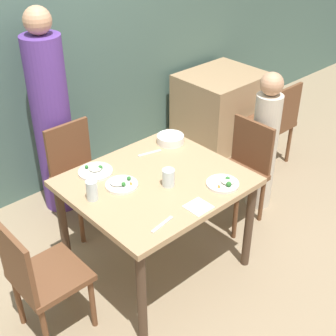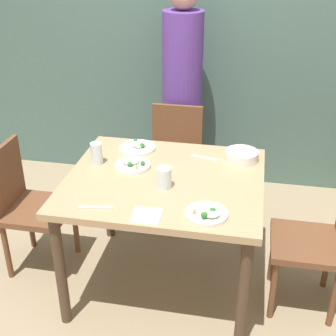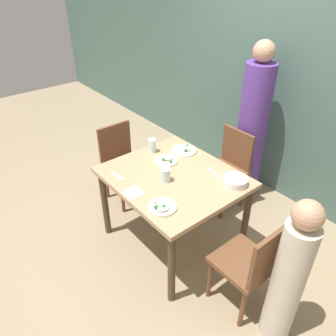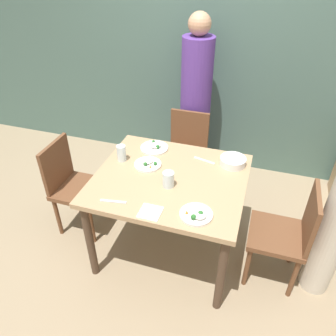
{
  "view_description": "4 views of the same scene",
  "coord_description": "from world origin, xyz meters",
  "views": [
    {
      "loc": [
        -1.67,
        -1.94,
        2.45
      ],
      "look_at": [
        0.04,
        -0.07,
        0.87
      ],
      "focal_mm": 50.0,
      "sensor_mm": 36.0,
      "label": 1
    },
    {
      "loc": [
        0.46,
        -2.26,
        2.03
      ],
      "look_at": [
        0.0,
        0.09,
        0.78
      ],
      "focal_mm": 50.0,
      "sensor_mm": 36.0,
      "label": 2
    },
    {
      "loc": [
        1.75,
        -1.48,
        2.32
      ],
      "look_at": [
        -0.03,
        -0.04,
        0.83
      ],
      "focal_mm": 35.0,
      "sensor_mm": 36.0,
      "label": 3
    },
    {
      "loc": [
        0.57,
        -1.84,
        2.2
      ],
      "look_at": [
        -0.03,
        0.05,
        0.8
      ],
      "focal_mm": 35.0,
      "sensor_mm": 36.0,
      "label": 4
    }
  ],
  "objects": [
    {
      "name": "chair_empty_left",
      "position": [
        -0.89,
        0.03,
        0.47
      ],
      "size": [
        0.4,
        0.4,
        0.85
      ],
      "rotation": [
        0.0,
        0.0,
        1.57
      ],
      "color": "brown",
      "rests_on": "ground_plane"
    },
    {
      "name": "chair_adult_spot",
      "position": [
        -0.09,
        0.82,
        0.47
      ],
      "size": [
        0.4,
        0.4,
        0.85
      ],
      "color": "brown",
      "rests_on": "ground_plane"
    },
    {
      "name": "plate_rice_child",
      "position": [
        -0.21,
        0.1,
        0.77
      ],
      "size": [
        0.21,
        0.21,
        0.05
      ],
      "color": "white",
      "rests_on": "dining_table"
    },
    {
      "name": "glass_water_short",
      "position": [
        0.02,
        -0.1,
        0.81
      ],
      "size": [
        0.08,
        0.08,
        0.12
      ],
      "color": "silver",
      "rests_on": "dining_table"
    },
    {
      "name": "bowl_curry",
      "position": [
        0.41,
        0.31,
        0.79
      ],
      "size": [
        0.2,
        0.2,
        0.06
      ],
      "color": "white",
      "rests_on": "dining_table"
    },
    {
      "name": "chair_child_spot",
      "position": [
        0.89,
        -0.01,
        0.47
      ],
      "size": [
        0.4,
        0.4,
        0.85
      ],
      "rotation": [
        0.0,
        0.0,
        -1.57
      ],
      "color": "brown",
      "rests_on": "ground_plane"
    },
    {
      "name": "glass_water_tall",
      "position": [
        -0.43,
        0.1,
        0.82
      ],
      "size": [
        0.07,
        0.07,
        0.13
      ],
      "color": "silver",
      "rests_on": "dining_table"
    },
    {
      "name": "ground_plane",
      "position": [
        0.0,
        0.0,
        0.0
      ],
      "size": [
        10.0,
        10.0,
        0.0
      ],
      "primitive_type": "plane",
      "color": "#998466"
    },
    {
      "name": "plate_rice_adult",
      "position": [
        -0.24,
        0.34,
        0.77
      ],
      "size": [
        0.23,
        0.23,
        0.05
      ],
      "color": "white",
      "rests_on": "dining_table"
    },
    {
      "name": "wall_back",
      "position": [
        0.0,
        1.47,
        1.35
      ],
      "size": [
        10.0,
        0.06,
        2.7
      ],
      "color": "#4C6B60",
      "rests_on": "ground_plane"
    },
    {
      "name": "spoon_steel",
      "position": [
        0.19,
        0.29,
        0.76
      ],
      "size": [
        0.18,
        0.06,
        0.01
      ],
      "color": "silver",
      "rests_on": "dining_table"
    },
    {
      "name": "dining_table",
      "position": [
        0.0,
        0.0,
        0.66
      ],
      "size": [
        1.1,
        0.97,
        0.76
      ],
      "color": "tan",
      "rests_on": "ground_plane"
    },
    {
      "name": "plate_noodles",
      "position": [
        0.28,
        -0.34,
        0.77
      ],
      "size": [
        0.21,
        0.21,
        0.06
      ],
      "color": "white",
      "rests_on": "dining_table"
    },
    {
      "name": "fork_steel",
      "position": [
        -0.28,
        -0.38,
        0.76
      ],
      "size": [
        0.18,
        0.05,
        0.01
      ],
      "color": "silver",
      "rests_on": "dining_table"
    },
    {
      "name": "napkin_folded",
      "position": [
        -0.01,
        -0.4,
        0.76
      ],
      "size": [
        0.14,
        0.14,
        0.01
      ],
      "color": "white",
      "rests_on": "dining_table"
    },
    {
      "name": "person_adult",
      "position": [
        -0.09,
        1.15,
        0.79
      ],
      "size": [
        0.3,
        0.3,
        1.69
      ],
      "color": "#5B3893",
      "rests_on": "ground_plane"
    },
    {
      "name": "person_child",
      "position": [
        1.17,
        -0.01,
        0.58
      ],
      "size": [
        0.21,
        0.21,
        1.2
      ],
      "color": "beige",
      "rests_on": "ground_plane"
    }
  ]
}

